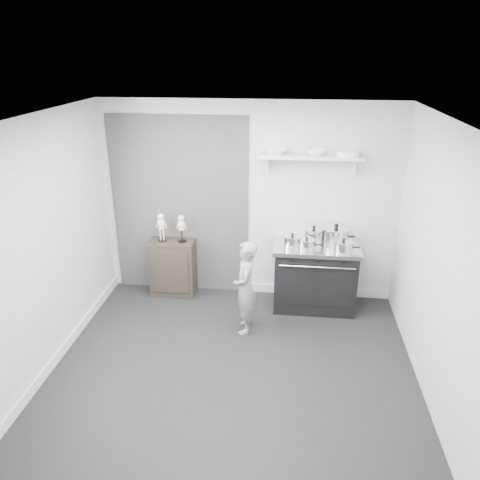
% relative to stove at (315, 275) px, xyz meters
% --- Properties ---
extents(ground, '(4.00, 4.00, 0.00)m').
position_rel_stove_xyz_m(ground, '(-0.93, -1.48, -0.45)').
color(ground, black).
rests_on(ground, ground).
extents(room_shell, '(4.02, 3.62, 2.71)m').
position_rel_stove_xyz_m(room_shell, '(-1.02, -1.33, 1.18)').
color(room_shell, '#AFAFAC').
rests_on(room_shell, ground).
extents(wall_shelf, '(1.30, 0.26, 0.24)m').
position_rel_stove_xyz_m(wall_shelf, '(-0.13, 0.20, 1.55)').
color(wall_shelf, silver).
rests_on(wall_shelf, room_shell).
extents(stove, '(1.13, 0.70, 0.90)m').
position_rel_stove_xyz_m(stove, '(0.00, 0.00, 0.00)').
color(stove, black).
rests_on(stove, ground).
extents(side_cabinet, '(0.62, 0.36, 0.81)m').
position_rel_stove_xyz_m(side_cabinet, '(-1.98, 0.13, -0.05)').
color(side_cabinet, black).
rests_on(side_cabinet, ground).
extents(child, '(0.31, 0.45, 1.19)m').
position_rel_stove_xyz_m(child, '(-0.86, -0.70, 0.14)').
color(child, gray).
rests_on(child, ground).
extents(pot_front_left, '(0.31, 0.23, 0.19)m').
position_rel_stove_xyz_m(pot_front_left, '(-0.32, -0.10, 0.52)').
color(pot_front_left, silver).
rests_on(pot_front_left, stove).
extents(pot_back_left, '(0.35, 0.26, 0.23)m').
position_rel_stove_xyz_m(pot_back_left, '(-0.04, 0.11, 0.54)').
color(pot_back_left, silver).
rests_on(pot_back_left, stove).
extents(pot_back_right, '(0.43, 0.34, 0.27)m').
position_rel_stove_xyz_m(pot_back_right, '(0.24, 0.10, 0.55)').
color(pot_back_right, silver).
rests_on(pot_back_right, stove).
extents(pot_front_right, '(0.33, 0.25, 0.18)m').
position_rel_stove_xyz_m(pot_front_right, '(0.32, -0.17, 0.52)').
color(pot_front_right, silver).
rests_on(pot_front_right, stove).
extents(pot_front_center, '(0.30, 0.21, 0.17)m').
position_rel_stove_xyz_m(pot_front_center, '(-0.13, -0.14, 0.51)').
color(pot_front_center, silver).
rests_on(pot_front_center, stove).
extents(skeleton_full, '(0.13, 0.08, 0.46)m').
position_rel_stove_xyz_m(skeleton_full, '(-2.11, 0.13, 0.58)').
color(skeleton_full, white).
rests_on(skeleton_full, side_cabinet).
extents(skeleton_torso, '(0.12, 0.08, 0.44)m').
position_rel_stove_xyz_m(skeleton_torso, '(-1.83, 0.13, 0.58)').
color(skeleton_torso, white).
rests_on(skeleton_torso, side_cabinet).
extents(bowl_large, '(0.28, 0.28, 0.07)m').
position_rel_stove_xyz_m(bowl_large, '(-0.58, 0.19, 1.62)').
color(bowl_large, white).
rests_on(bowl_large, wall_shelf).
extents(bowl_small, '(0.22, 0.22, 0.07)m').
position_rel_stove_xyz_m(bowl_small, '(-0.07, 0.19, 1.62)').
color(bowl_small, white).
rests_on(bowl_small, wall_shelf).
extents(plate_stack, '(0.28, 0.28, 0.06)m').
position_rel_stove_xyz_m(plate_stack, '(0.32, 0.19, 1.62)').
color(plate_stack, white).
rests_on(plate_stack, wall_shelf).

